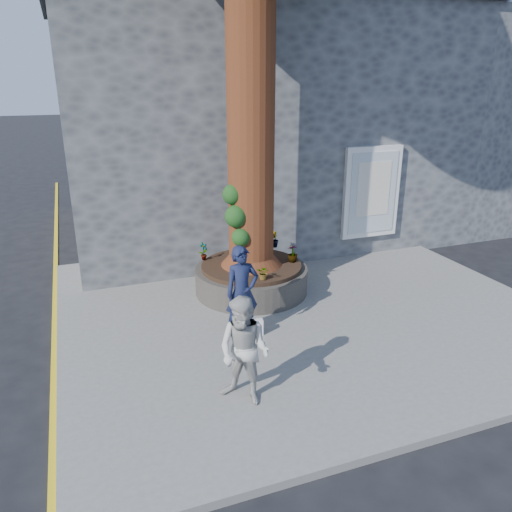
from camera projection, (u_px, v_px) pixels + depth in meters
name	position (u px, v px, depth m)	size (l,w,h in m)	color
ground	(247.00, 349.00, 8.40)	(120.00, 120.00, 0.00)	black
pavement	(302.00, 308.00, 9.76)	(9.00, 8.00, 0.12)	slate
yellow_line	(54.00, 353.00, 8.28)	(0.10, 30.00, 0.01)	yellow
stone_shop	(245.00, 119.00, 14.50)	(10.30, 8.30, 6.30)	#46484B
neighbour_shop	(464.00, 118.00, 17.19)	(6.00, 8.00, 6.00)	#46484B
planter	(251.00, 278.00, 10.29)	(2.30, 2.30, 0.60)	black
man	(242.00, 292.00, 8.35)	(0.59, 0.39, 1.61)	#141B39
woman	(244.00, 351.00, 6.63)	(0.75, 0.58, 1.54)	#B3B1AB
shopping_bag	(257.00, 327.00, 8.60)	(0.20, 0.12, 0.28)	white
plant_a	(203.00, 251.00, 10.35)	(0.20, 0.14, 0.39)	gray
plant_b	(274.00, 239.00, 11.15)	(0.20, 0.19, 0.36)	gray
plant_c	(293.00, 253.00, 10.26)	(0.21, 0.21, 0.37)	gray
plant_d	(264.00, 273.00, 9.37)	(0.24, 0.22, 0.27)	gray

